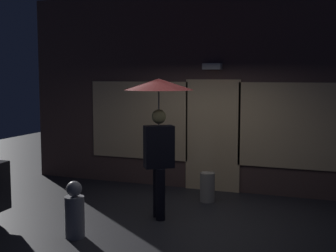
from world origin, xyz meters
name	(u,v)px	position (x,y,z in m)	size (l,w,h in m)	color
ground_plane	(175,222)	(0.00, 0.00, 0.00)	(18.00, 18.00, 0.00)	#26262B
building_facade	(215,93)	(0.00, 2.34, 1.93)	(8.11, 0.48, 3.92)	brown
person_with_umbrella	(159,112)	(-0.31, 0.10, 1.71)	(1.09, 1.09, 2.23)	black
sidewalk_bollard	(207,187)	(0.14, 1.34, 0.26)	(0.27, 0.27, 0.53)	#B2A899
fire_hydrant	(75,212)	(-1.09, -1.15, 0.37)	(0.28, 0.28, 0.81)	gray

